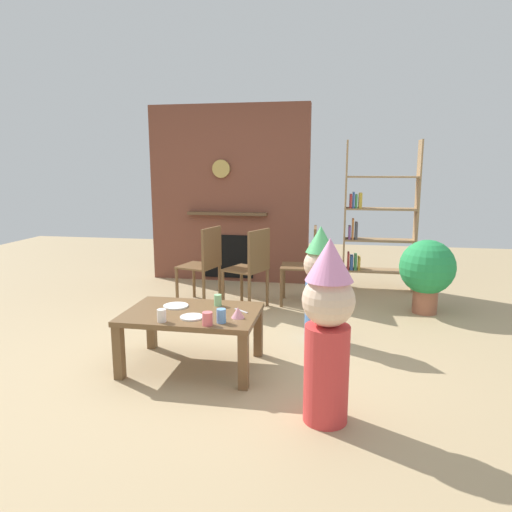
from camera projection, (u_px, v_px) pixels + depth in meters
ground_plane at (231, 353)px, 3.93m from camera, size 12.00×12.00×0.00m
brick_fireplace_feature at (229, 195)px, 6.33m from camera, size 2.20×0.28×2.40m
bookshelf at (374, 223)px, 5.87m from camera, size 0.90×0.28×1.90m
coffee_table at (192, 320)px, 3.60m from camera, size 1.04×0.70×0.46m
paper_cup_near_left at (218, 300)px, 3.73m from camera, size 0.06×0.06×0.09m
paper_cup_near_right at (207, 319)px, 3.26m from camera, size 0.07×0.07×0.10m
paper_cup_center at (221, 316)px, 3.31m from camera, size 0.07×0.07×0.10m
paper_cup_far_left at (162, 316)px, 3.33m from camera, size 0.07×0.07×0.09m
paper_plate_front at (192, 317)px, 3.43m from camera, size 0.17×0.17×0.01m
paper_plate_rear at (176, 306)px, 3.71m from camera, size 0.20×0.20×0.01m
birthday_cake_slice at (238, 312)px, 3.43m from camera, size 0.10×0.10×0.08m
table_fork at (241, 311)px, 3.59m from camera, size 0.13×0.11×0.01m
child_with_cone_hat at (328, 327)px, 2.77m from camera, size 0.32×0.32×1.16m
child_in_pink at (320, 281)px, 4.11m from camera, size 0.29×0.29×1.06m
dining_chair_left at (205, 261)px, 5.27m from camera, size 0.49×0.49×0.90m
dining_chair_middle at (252, 264)px, 5.09m from camera, size 0.53×0.53×0.90m
dining_chair_right at (306, 260)px, 5.29m from camera, size 0.42×0.42×0.90m
potted_plant_tall at (427, 270)px, 4.95m from camera, size 0.59×0.59×0.80m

